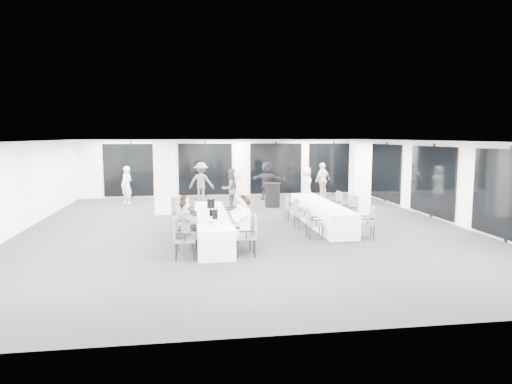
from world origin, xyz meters
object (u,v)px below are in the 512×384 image
at_px(chair_side_right_far, 336,203).
at_px(standing_guest_a, 239,188).
at_px(chair_main_left_fourth, 183,218).
at_px(chair_side_left_mid, 300,212).
at_px(chair_main_right_fourth, 238,216).
at_px(banquet_table_main, 212,226).
at_px(cocktail_table, 272,195).
at_px(chair_main_right_far, 234,210).
at_px(ice_bucket_near, 214,214).
at_px(chair_main_left_near, 181,236).
at_px(chair_main_left_far, 183,211).
at_px(chair_main_right_second, 246,229).
at_px(chair_side_right_near, 369,220).
at_px(standing_guest_d, 323,178).
at_px(chair_side_left_near, 312,221).
at_px(standing_guest_c, 201,179).
at_px(chair_main_right_near, 249,232).
at_px(chair_main_left_second, 182,231).
at_px(standing_guest_g, 127,183).
at_px(ice_bucket_far, 211,204).
at_px(banquet_table_side, 321,214).
at_px(standing_guest_e, 307,182).
at_px(chair_side_right_mid, 350,209).
at_px(chair_main_right_mid, 241,219).
at_px(standing_guest_b, 231,186).
at_px(chair_side_left_far, 290,206).
at_px(standing_guest_f, 267,178).
at_px(chair_main_left_mid, 182,222).

relative_size(chair_side_right_far, standing_guest_a, 0.55).
distance_m(chair_main_left_fourth, chair_side_left_mid, 3.78).
bearing_deg(chair_main_right_fourth, banquet_table_main, 119.69).
xyz_separation_m(cocktail_table, chair_main_left_fourth, (-3.66, -5.15, 0.04)).
bearing_deg(chair_main_right_far, ice_bucket_near, 149.67).
bearing_deg(chair_main_left_near, chair_main_left_far, -179.32).
relative_size(chair_main_right_second, chair_side_right_near, 1.01).
height_order(chair_side_right_near, standing_guest_d, standing_guest_d).
bearing_deg(banquet_table_main, chair_side_left_near, -5.87).
xyz_separation_m(cocktail_table, chair_main_left_near, (-3.66, -7.75, 0.08)).
bearing_deg(chair_main_right_second, chair_side_left_mid, -33.74).
bearing_deg(standing_guest_c, chair_side_left_near, 127.48).
bearing_deg(chair_main_right_near, chair_main_left_near, 98.32).
relative_size(chair_main_left_second, standing_guest_g, 0.46).
bearing_deg(cocktail_table, ice_bucket_far, -120.95).
bearing_deg(chair_side_right_near, standing_guest_c, 40.14).
xyz_separation_m(banquet_table_side, standing_guest_a, (-2.40, 3.32, 0.52)).
bearing_deg(standing_guest_e, chair_side_right_mid, -175.22).
bearing_deg(chair_main_right_mid, chair_main_left_near, 140.95).
relative_size(standing_guest_b, standing_guest_d, 0.99).
relative_size(chair_main_right_fourth, standing_guest_c, 0.47).
distance_m(banquet_table_main, chair_side_left_far, 3.88).
bearing_deg(chair_main_right_far, standing_guest_c, -4.11).
relative_size(chair_main_right_far, standing_guest_b, 0.50).
bearing_deg(standing_guest_g, standing_guest_a, 15.21).
xyz_separation_m(chair_side_right_far, ice_bucket_far, (-4.53, -1.58, 0.33)).
height_order(chair_main_left_second, chair_main_right_fourth, chair_main_right_fourth).
bearing_deg(banquet_table_main, ice_bucket_far, 88.29).
height_order(standing_guest_a, ice_bucket_far, standing_guest_a).
xyz_separation_m(banquet_table_main, standing_guest_a, (1.32, 4.96, 0.52)).
relative_size(chair_main_right_second, chair_main_right_far, 0.99).
bearing_deg(chair_side_right_far, chair_main_right_near, 137.67).
height_order(chair_side_left_mid, chair_side_right_mid, chair_side_right_mid).
bearing_deg(chair_main_right_near, standing_guest_f, -8.17).
relative_size(standing_guest_a, standing_guest_b, 0.95).
relative_size(chair_main_left_mid, chair_main_left_fourth, 1.06).
relative_size(banquet_table_side, chair_main_right_fourth, 5.29).
relative_size(chair_main_right_mid, standing_guest_e, 0.61).
xyz_separation_m(standing_guest_b, ice_bucket_far, (-1.01, -4.27, -0.05)).
bearing_deg(standing_guest_g, chair_side_right_mid, 4.91).
bearing_deg(standing_guest_e, banquet_table_main, 154.36).
bearing_deg(standing_guest_c, banquet_table_main, 107.89).
bearing_deg(cocktail_table, standing_guest_e, 43.38).
distance_m(chair_main_left_second, standing_guest_a, 6.46).
distance_m(chair_main_left_second, chair_main_right_second, 1.66).
distance_m(cocktail_table, chair_main_left_second, 7.73).
xyz_separation_m(chair_main_right_near, standing_guest_f, (2.14, 9.80, 0.43)).
height_order(chair_main_right_far, chair_side_left_far, chair_main_right_far).
height_order(cocktail_table, standing_guest_g, standing_guest_g).
xyz_separation_m(banquet_table_main, chair_main_left_second, (-0.83, -1.12, 0.12)).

